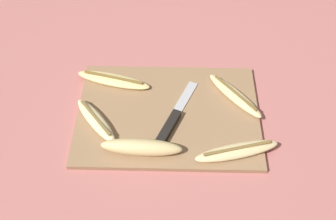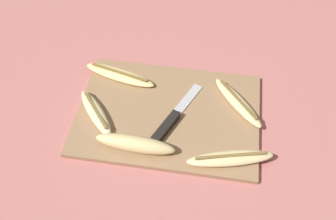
{
  "view_description": "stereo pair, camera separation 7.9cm",
  "coord_description": "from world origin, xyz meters",
  "px_view_note": "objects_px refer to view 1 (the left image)",
  "views": [
    {
      "loc": [
        0.01,
        -0.59,
        0.75
      ],
      "look_at": [
        0.0,
        0.0,
        0.02
      ],
      "focal_mm": 42.0,
      "sensor_mm": 36.0,
      "label": 1
    },
    {
      "loc": [
        0.09,
        -0.58,
        0.75
      ],
      "look_at": [
        0.0,
        0.0,
        0.02
      ],
      "focal_mm": 42.0,
      "sensor_mm": 36.0,
      "label": 2
    }
  ],
  "objects_px": {
    "banana_mellow_near": "(235,95)",
    "banana_golden_short": "(113,80)",
    "banana_ripe_center": "(237,151)",
    "banana_spotted_left": "(141,147)",
    "knife": "(169,124)",
    "banana_soft_right": "(96,120)"
  },
  "relations": [
    {
      "from": "banana_mellow_near",
      "to": "banana_golden_short",
      "type": "distance_m",
      "value": 0.31
    },
    {
      "from": "banana_ripe_center",
      "to": "banana_golden_short",
      "type": "bearing_deg",
      "value": 144.72
    },
    {
      "from": "banana_ripe_center",
      "to": "banana_spotted_left",
      "type": "bearing_deg",
      "value": -179.98
    },
    {
      "from": "knife",
      "to": "banana_spotted_left",
      "type": "bearing_deg",
      "value": -105.06
    },
    {
      "from": "banana_golden_short",
      "to": "banana_spotted_left",
      "type": "distance_m",
      "value": 0.23
    },
    {
      "from": "banana_ripe_center",
      "to": "banana_soft_right",
      "type": "bearing_deg",
      "value": 166.44
    },
    {
      "from": "banana_mellow_near",
      "to": "banana_ripe_center",
      "type": "distance_m",
      "value": 0.16
    },
    {
      "from": "banana_mellow_near",
      "to": "banana_golden_short",
      "type": "bearing_deg",
      "value": 171.54
    },
    {
      "from": "banana_golden_short",
      "to": "banana_ripe_center",
      "type": "distance_m",
      "value": 0.36
    },
    {
      "from": "banana_mellow_near",
      "to": "banana_ripe_center",
      "type": "height_order",
      "value": "banana_ripe_center"
    },
    {
      "from": "banana_mellow_near",
      "to": "banana_spotted_left",
      "type": "height_order",
      "value": "banana_spotted_left"
    },
    {
      "from": "knife",
      "to": "banana_soft_right",
      "type": "distance_m",
      "value": 0.17
    },
    {
      "from": "knife",
      "to": "banana_golden_short",
      "type": "height_order",
      "value": "banana_golden_short"
    },
    {
      "from": "banana_ripe_center",
      "to": "knife",
      "type": "bearing_deg",
      "value": 154.51
    },
    {
      "from": "banana_spotted_left",
      "to": "banana_ripe_center",
      "type": "height_order",
      "value": "banana_spotted_left"
    },
    {
      "from": "banana_mellow_near",
      "to": "banana_golden_short",
      "type": "height_order",
      "value": "banana_mellow_near"
    },
    {
      "from": "banana_mellow_near",
      "to": "banana_spotted_left",
      "type": "relative_size",
      "value": 0.87
    },
    {
      "from": "knife",
      "to": "banana_golden_short",
      "type": "bearing_deg",
      "value": 160.19
    },
    {
      "from": "banana_mellow_near",
      "to": "banana_soft_right",
      "type": "distance_m",
      "value": 0.34
    },
    {
      "from": "banana_golden_short",
      "to": "banana_soft_right",
      "type": "height_order",
      "value": "banana_soft_right"
    },
    {
      "from": "banana_soft_right",
      "to": "banana_ripe_center",
      "type": "height_order",
      "value": "same"
    },
    {
      "from": "knife",
      "to": "banana_ripe_center",
      "type": "relative_size",
      "value": 1.1
    }
  ]
}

